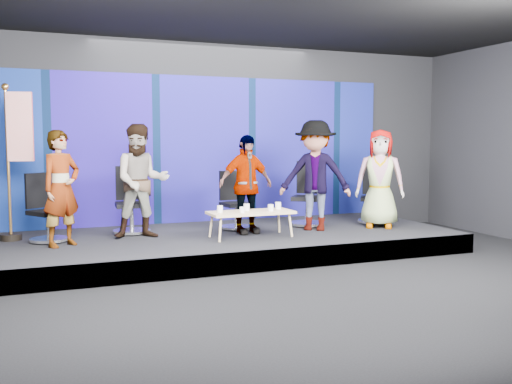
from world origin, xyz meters
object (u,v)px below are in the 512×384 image
(panelist_e, at_px, (380,179))
(mug_b, at_px, (242,210))
(chair_d, at_px, (308,204))
(chair_e, at_px, (374,204))
(mug_e, at_px, (278,206))
(chair_a, at_px, (46,219))
(coffee_table, at_px, (251,213))
(mug_c, at_px, (247,207))
(mug_a, at_px, (220,209))
(panelist_b, at_px, (141,181))
(chair_b, at_px, (131,211))
(chair_c, at_px, (235,210))
(panelist_a, at_px, (61,188))
(panelist_d, at_px, (315,175))
(panelist_c, at_px, (246,184))
(mug_d, at_px, (271,208))
(flag_stand, at_px, (16,158))

(panelist_e, bearing_deg, mug_b, -140.91)
(chair_d, xyz_separation_m, mug_b, (-1.53, -0.88, 0.08))
(chair_e, xyz_separation_m, mug_e, (-2.07, -0.48, 0.12))
(chair_a, distance_m, coffee_table, 2.99)
(coffee_table, bearing_deg, chair_e, 12.78)
(mug_b, height_order, mug_c, mug_c)
(mug_a, relative_size, mug_c, 0.97)
(panelist_b, height_order, coffee_table, panelist_b)
(chair_e, relative_size, mug_b, 11.71)
(chair_b, xyz_separation_m, chair_e, (4.20, -0.47, -0.01))
(coffee_table, bearing_deg, chair_d, 29.22)
(mug_a, height_order, mug_b, mug_a)
(chair_c, bearing_deg, panelist_e, -24.69)
(panelist_a, relative_size, panelist_e, 0.98)
(panelist_e, relative_size, mug_a, 16.08)
(chair_b, distance_m, mug_b, 1.86)
(panelist_d, bearing_deg, mug_e, -132.59)
(panelist_a, height_order, panelist_c, panelist_a)
(mug_b, bearing_deg, panelist_e, 5.47)
(panelist_e, relative_size, coffee_table, 1.27)
(mug_a, distance_m, mug_e, 0.98)
(chair_e, xyz_separation_m, coffee_table, (-2.57, -0.58, 0.03))
(mug_b, bearing_deg, panelist_b, 153.35)
(mug_d, height_order, flag_stand, flag_stand)
(chair_a, distance_m, panelist_c, 3.01)
(chair_a, xyz_separation_m, chair_e, (5.47, -0.16, 0.01))
(panelist_c, xyz_separation_m, mug_e, (0.45, -0.26, -0.33))
(chair_b, relative_size, panelist_b, 0.62)
(panelist_c, relative_size, flag_stand, 0.68)
(mug_b, xyz_separation_m, flag_stand, (-3.09, 1.13, 0.77))
(panelist_d, distance_m, panelist_e, 1.16)
(panelist_d, height_order, mug_a, panelist_d)
(chair_a, relative_size, panelist_b, 0.58)
(chair_c, relative_size, mug_a, 9.36)
(coffee_table, relative_size, mug_b, 14.94)
(chair_c, distance_m, chair_e, 2.54)
(chair_c, distance_m, flag_stand, 3.45)
(mug_c, height_order, mug_e, mug_e)
(chair_b, distance_m, mug_d, 2.23)
(panelist_b, height_order, panelist_d, panelist_d)
(chair_b, xyz_separation_m, chair_c, (1.67, -0.20, -0.03))
(panelist_d, bearing_deg, mug_b, -129.67)
(chair_d, distance_m, panelist_e, 1.29)
(chair_a, height_order, mug_d, chair_a)
(chair_e, xyz_separation_m, mug_a, (-3.05, -0.54, 0.11))
(chair_c, distance_m, coffee_table, 0.86)
(mug_b, xyz_separation_m, mug_e, (0.68, 0.23, 0.01))
(panelist_c, relative_size, mug_a, 15.16)
(mug_b, bearing_deg, panelist_a, 170.76)
(panelist_c, relative_size, panelist_d, 0.87)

